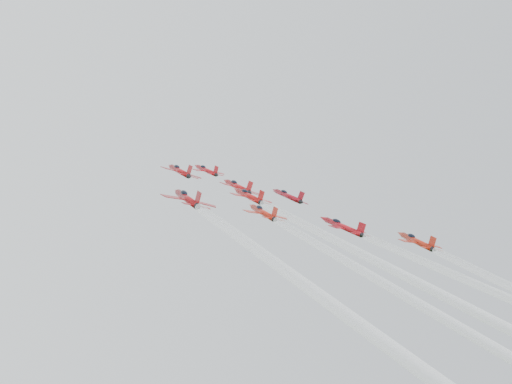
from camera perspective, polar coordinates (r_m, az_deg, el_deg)
jet_lead at (r=174.41m, az=-3.99°, el=1.77°), size 8.71×11.15×7.07m
jet_row2_left at (r=157.09m, az=-6.15°, el=1.71°), size 9.84×12.60×7.98m
jet_row2_center at (r=157.10m, az=-1.50°, el=0.46°), size 10.09×12.92×8.18m
jet_row2_right at (r=166.93m, az=2.56°, el=-0.29°), size 9.78×12.52×7.94m
jet_center at (r=107.49m, az=10.69°, el=-6.03°), size 9.70×91.48×54.25m
jet_rear_farleft at (r=78.67m, az=7.51°, el=-8.57°), size 9.85×92.89×55.09m
jet_rear_left at (r=93.81m, az=12.66°, el=-8.00°), size 8.69×82.02×48.63m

